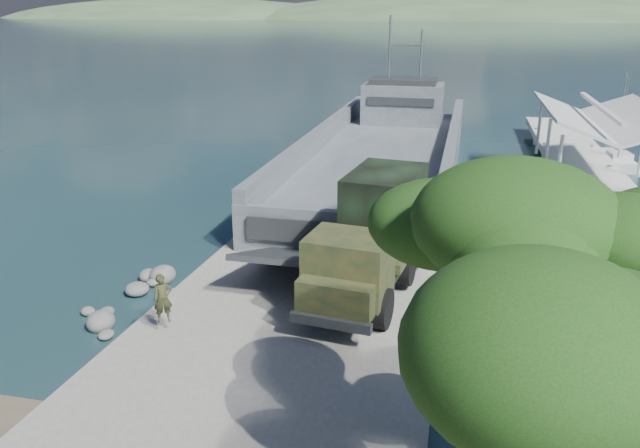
{
  "coord_description": "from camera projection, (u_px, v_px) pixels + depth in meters",
  "views": [
    {
      "loc": [
        5.19,
        -18.46,
        10.58
      ],
      "look_at": [
        -0.3,
        6.0,
        1.82
      ],
      "focal_mm": 35.0,
      "sensor_mm": 36.0,
      "label": 1
    }
  ],
  "objects": [
    {
      "name": "landing_craft",
      "position": [
        384.0,
        163.0,
        40.81
      ],
      "size": [
        9.69,
        36.5,
        10.79
      ],
      "rotation": [
        0.0,
        0.0,
        -0.01
      ],
      "color": "#4A5058",
      "rests_on": "ground"
    },
    {
      "name": "pier",
      "position": [
        595.0,
        173.0,
        35.64
      ],
      "size": [
        6.4,
        44.0,
        6.1
      ],
      "color": "beige",
      "rests_on": "ground"
    },
    {
      "name": "soldier",
      "position": [
        164.0,
        310.0,
        20.12
      ],
      "size": [
        0.73,
        0.68,
        1.66
      ],
      "primitive_type": "imported",
      "rotation": [
        0.0,
        0.0,
        0.63
      ],
      "color": "black",
      "rests_on": "boat_ramp"
    },
    {
      "name": "sailboat_near",
      "position": [
        614.0,
        161.0,
        43.78
      ],
      "size": [
        2.18,
        5.53,
        6.56
      ],
      "rotation": [
        0.0,
        0.0,
        0.12
      ],
      "color": "silver",
      "rests_on": "ground"
    },
    {
      "name": "military_truck",
      "position": [
        373.0,
        235.0,
        23.24
      ],
      "size": [
        3.86,
        9.11,
        4.09
      ],
      "rotation": [
        0.0,
        0.0,
        -0.13
      ],
      "color": "black",
      "rests_on": "boat_ramp"
    },
    {
      "name": "sailboat_far",
      "position": [
        620.0,
        132.0,
        53.91
      ],
      "size": [
        2.96,
        4.85,
        5.7
      ],
      "rotation": [
        0.0,
        0.0,
        -0.37
      ],
      "color": "silver",
      "rests_on": "ground"
    },
    {
      "name": "distant_headlands",
      "position": [
        521.0,
        20.0,
        527.06
      ],
      "size": [
        1000.0,
        240.0,
        48.0
      ],
      "primitive_type": null,
      "color": "#385434",
      "rests_on": "ground"
    },
    {
      "name": "boat_ramp",
      "position": [
        282.0,
        338.0,
        20.56
      ],
      "size": [
        10.0,
        18.0,
        0.5
      ],
      "primitive_type": "cube",
      "color": "gray",
      "rests_on": "ground"
    },
    {
      "name": "ground",
      "position": [
        290.0,
        330.0,
        21.57
      ],
      "size": [
        1400.0,
        1400.0,
        0.0
      ],
      "primitive_type": "plane",
      "color": "#1B3943",
      "rests_on": "ground"
    },
    {
      "name": "shoreline_rocks",
      "position": [
        134.0,
        306.0,
        23.31
      ],
      "size": [
        3.2,
        5.6,
        0.9
      ],
      "primitive_type": null,
      "color": "#595957",
      "rests_on": "ground"
    }
  ]
}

